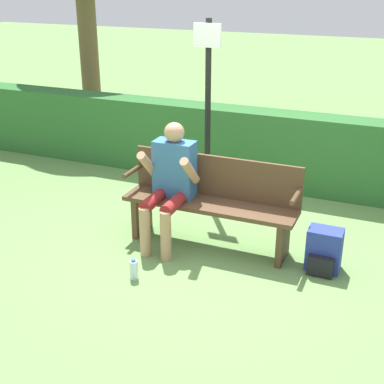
{
  "coord_description": "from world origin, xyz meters",
  "views": [
    {
      "loc": [
        1.78,
        -4.69,
        2.7
      ],
      "look_at": [
        -0.15,
        -0.1,
        0.63
      ],
      "focal_mm": 50.0,
      "sensor_mm": 36.0,
      "label": 1
    }
  ],
  "objects_px": {
    "person_seated": "(170,179)",
    "signpost": "(208,102)",
    "backpack": "(324,251)",
    "water_bottle": "(134,270)",
    "park_bench": "(211,200)"
  },
  "relations": [
    {
      "from": "backpack",
      "to": "water_bottle",
      "type": "xyz_separation_m",
      "value": [
        -1.61,
        -0.86,
        -0.1
      ]
    },
    {
      "from": "backpack",
      "to": "signpost",
      "type": "relative_size",
      "value": 0.19
    },
    {
      "from": "park_bench",
      "to": "water_bottle",
      "type": "height_order",
      "value": "park_bench"
    },
    {
      "from": "park_bench",
      "to": "signpost",
      "type": "bearing_deg",
      "value": 113.61
    },
    {
      "from": "person_seated",
      "to": "backpack",
      "type": "bearing_deg",
      "value": 1.46
    },
    {
      "from": "person_seated",
      "to": "backpack",
      "type": "xyz_separation_m",
      "value": [
        1.6,
        0.04,
        -0.52
      ]
    },
    {
      "from": "backpack",
      "to": "water_bottle",
      "type": "bearing_deg",
      "value": -151.8
    },
    {
      "from": "water_bottle",
      "to": "park_bench",
      "type": "bearing_deg",
      "value": 66.72
    },
    {
      "from": "person_seated",
      "to": "water_bottle",
      "type": "distance_m",
      "value": 1.03
    },
    {
      "from": "park_bench",
      "to": "water_bottle",
      "type": "distance_m",
      "value": 1.12
    },
    {
      "from": "water_bottle",
      "to": "signpost",
      "type": "relative_size",
      "value": 0.09
    },
    {
      "from": "person_seated",
      "to": "signpost",
      "type": "xyz_separation_m",
      "value": [
        -0.07,
        1.21,
        0.53
      ]
    },
    {
      "from": "person_seated",
      "to": "signpost",
      "type": "distance_m",
      "value": 1.32
    },
    {
      "from": "person_seated",
      "to": "water_bottle",
      "type": "bearing_deg",
      "value": -90.45
    },
    {
      "from": "backpack",
      "to": "water_bottle",
      "type": "height_order",
      "value": "backpack"
    }
  ]
}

